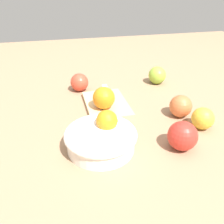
% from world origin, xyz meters
% --- Properties ---
extents(ground_plane, '(2.40, 2.40, 0.00)m').
position_xyz_m(ground_plane, '(0.00, 0.00, 0.00)').
color(ground_plane, '#997556').
extents(bowl, '(0.20, 0.20, 0.09)m').
position_xyz_m(bowl, '(-0.15, 0.14, 0.03)').
color(bowl, white).
rests_on(bowl, ground_plane).
extents(cutting_board, '(0.22, 0.15, 0.02)m').
position_xyz_m(cutting_board, '(0.08, 0.07, 0.01)').
color(cutting_board, '#DBB77F').
rests_on(cutting_board, ground_plane).
extents(orange_on_board, '(0.08, 0.08, 0.08)m').
position_xyz_m(orange_on_board, '(0.05, 0.09, 0.06)').
color(orange_on_board, orange).
rests_on(orange_on_board, cutting_board).
extents(knife, '(0.16, 0.02, 0.01)m').
position_xyz_m(knife, '(0.14, 0.05, 0.02)').
color(knife, silver).
rests_on(knife, cutting_board).
extents(apple_front_left, '(0.07, 0.07, 0.07)m').
position_xyz_m(apple_front_left, '(-0.13, -0.19, 0.04)').
color(apple_front_left, gold).
rests_on(apple_front_left, ground_plane).
extents(apple_front_left_2, '(0.08, 0.08, 0.08)m').
position_xyz_m(apple_front_left_2, '(-0.04, -0.16, 0.04)').
color(apple_front_left_2, '#CC6638').
rests_on(apple_front_left_2, ground_plane).
extents(apple_front_right, '(0.08, 0.08, 0.08)m').
position_xyz_m(apple_front_right, '(0.25, -0.19, 0.04)').
color(apple_front_right, '#8EB738').
rests_on(apple_front_right, ground_plane).
extents(apple_back_right, '(0.07, 0.07, 0.07)m').
position_xyz_m(apple_back_right, '(0.25, 0.15, 0.04)').
color(apple_back_right, '#D6422D').
rests_on(apple_back_right, ground_plane).
extents(apple_front_left_3, '(0.08, 0.08, 0.08)m').
position_xyz_m(apple_front_left_3, '(-0.21, -0.08, 0.04)').
color(apple_front_left_3, red).
rests_on(apple_front_left_3, ground_plane).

